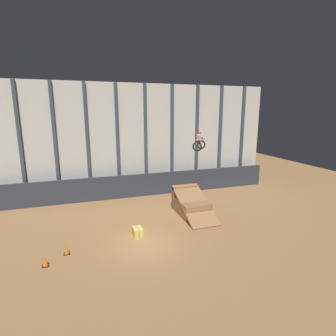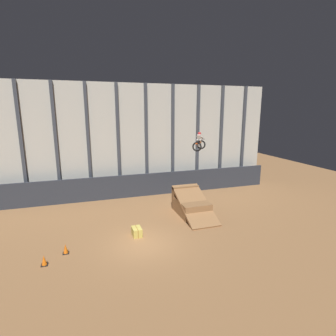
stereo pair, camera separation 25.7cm
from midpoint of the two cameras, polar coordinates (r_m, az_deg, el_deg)
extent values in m
plane|color=#996B42|center=(17.25, -5.65, -16.25)|extent=(60.00, 60.00, 0.00)
cube|color=beige|center=(25.85, -11.26, 5.84)|extent=(32.00, 0.12, 10.83)
cube|color=#3D424C|center=(25.94, -29.72, 4.47)|extent=(0.28, 0.28, 10.83)
cube|color=#3D424C|center=(25.55, -23.63, 4.97)|extent=(0.28, 0.28, 10.83)
cube|color=#3D424C|center=(25.45, -17.41, 5.41)|extent=(0.28, 0.28, 10.83)
cube|color=#3D424C|center=(25.65, -11.20, 5.79)|extent=(0.28, 0.28, 10.83)
cube|color=#3D424C|center=(26.14, -5.16, 6.09)|extent=(0.28, 0.28, 10.83)
cube|color=#3D424C|center=(26.91, 0.61, 6.32)|extent=(0.28, 0.28, 10.83)
cube|color=#3D424C|center=(27.93, 6.00, 6.48)|extent=(0.28, 0.28, 10.83)
cube|color=#3D424C|center=(29.18, 10.98, 6.57)|extent=(0.28, 0.28, 10.83)
cube|color=#3D424C|center=(30.63, 15.53, 6.61)|extent=(0.28, 0.28, 10.83)
cube|color=#2D333D|center=(25.50, -10.50, -4.09)|extent=(31.36, 0.20, 2.23)
cube|color=olive|center=(21.74, 4.76, -8.32)|extent=(2.26, 3.20, 1.17)
cube|color=olive|center=(22.78, 3.43, -6.28)|extent=(2.31, 0.50, 1.94)
cube|color=#996B42|center=(21.01, 5.52, -7.95)|extent=(2.31, 4.65, 2.13)
torus|color=black|center=(21.48, 6.86, 5.09)|extent=(0.65, 0.54, 0.73)
torus|color=black|center=(20.13, 5.99, 4.63)|extent=(0.65, 0.54, 0.73)
cube|color=#B7B7BC|center=(20.74, 6.42, 5.18)|extent=(0.46, 0.52, 0.28)
cube|color=#E54C19|center=(20.88, 6.54, 5.78)|extent=(0.43, 0.47, 0.24)
cube|color=black|center=(20.49, 6.29, 5.72)|extent=(0.47, 0.54, 0.12)
cube|color=#E54C19|center=(20.00, 5.94, 5.34)|extent=(0.33, 0.37, 0.06)
cylinder|color=#B7B7BC|center=(21.28, 6.77, 5.68)|extent=(0.20, 0.24, 0.53)
cylinder|color=black|center=(21.21, 6.77, 6.31)|extent=(0.54, 0.43, 0.04)
cube|color=silver|center=(20.66, 6.43, 6.55)|extent=(0.42, 0.43, 0.53)
sphere|color=red|center=(20.72, 6.52, 7.45)|extent=(0.37, 0.37, 0.26)
cylinder|color=silver|center=(20.77, 6.13, 5.87)|extent=(0.34, 0.39, 0.33)
cylinder|color=silver|center=(20.72, 6.78, 5.83)|extent=(0.34, 0.39, 0.33)
cylinder|color=silver|center=(20.92, 6.15, 6.68)|extent=(0.38, 0.46, 0.25)
cylinder|color=silver|center=(20.85, 7.01, 6.64)|extent=(0.38, 0.46, 0.25)
cube|color=black|center=(16.62, -25.50, -18.65)|extent=(0.36, 0.36, 0.03)
cone|color=orange|center=(16.47, -25.60, -17.78)|extent=(0.28, 0.28, 0.55)
cube|color=black|center=(17.32, -21.56, -16.96)|extent=(0.36, 0.36, 0.03)
cone|color=orange|center=(17.18, -21.64, -16.11)|extent=(0.28, 0.28, 0.55)
cube|color=#CCB751|center=(18.25, -7.04, -13.62)|extent=(0.61, 0.91, 0.56)
cube|color=#996623|center=(18.25, -7.04, -13.62)|extent=(0.05, 0.91, 0.57)
camera|label=1|loc=(0.13, -90.34, -0.08)|focal=28.00mm
camera|label=2|loc=(0.13, 89.66, 0.08)|focal=28.00mm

